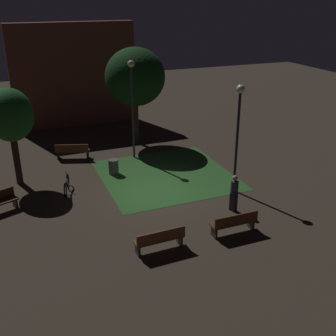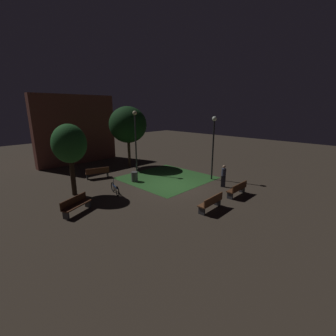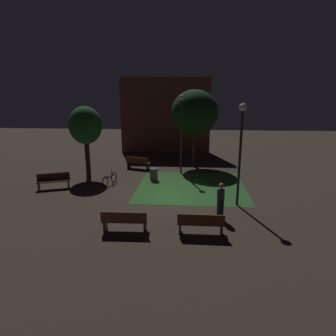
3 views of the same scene
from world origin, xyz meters
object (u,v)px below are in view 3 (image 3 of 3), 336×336
(tree_tall_center, at_px, (195,113))
(bicycle, at_px, (110,179))
(pedestrian, at_px, (221,200))
(tree_back_left, at_px, (85,126))
(lamp_post_near_wall, at_px, (241,139))
(lamp_post_path_center, at_px, (181,122))
(bench_near_trees, at_px, (54,180))
(bench_lawn_edge, at_px, (138,162))
(bench_by_lamp, at_px, (201,223))
(bench_corner, at_px, (124,220))
(trash_bin, at_px, (154,174))

(tree_tall_center, relative_size, bicycle, 3.54)
(pedestrian, bearing_deg, tree_back_left, 142.65)
(lamp_post_near_wall, bearing_deg, pedestrian, -121.15)
(tree_tall_center, distance_m, lamp_post_path_center, 2.44)
(bench_near_trees, xyz_separation_m, tree_tall_center, (8.11, 6.11, 3.49))
(bench_lawn_edge, xyz_separation_m, lamp_post_path_center, (3.19, -1.00, 3.03))
(bench_near_trees, height_order, pedestrian, pedestrian)
(lamp_post_path_center, height_order, bicycle, lamp_post_path_center)
(bench_near_trees, height_order, bench_lawn_edge, same)
(lamp_post_near_wall, relative_size, pedestrian, 3.04)
(lamp_post_path_center, relative_size, bicycle, 3.31)
(bench_lawn_edge, bearing_deg, lamp_post_path_center, -17.40)
(bicycle, xyz_separation_m, pedestrian, (6.15, -4.40, 0.51))
(lamp_post_path_center, bearing_deg, tree_back_left, -168.86)
(lamp_post_near_wall, xyz_separation_m, bicycle, (-7.13, 2.77, -2.95))
(bench_by_lamp, distance_m, tree_tall_center, 11.70)
(bench_corner, height_order, bicycle, bicycle)
(tree_back_left, relative_size, lamp_post_path_center, 0.87)
(bicycle, bearing_deg, bench_lawn_edge, 76.24)
(bench_corner, relative_size, lamp_post_path_center, 0.34)
(bench_corner, bearing_deg, trash_bin, 88.03)
(bench_lawn_edge, height_order, trash_bin, bench_lawn_edge)
(bench_corner, relative_size, pedestrian, 1.13)
(bench_corner, height_order, lamp_post_near_wall, lamp_post_near_wall)
(bench_corner, distance_m, trash_bin, 7.14)
(bench_by_lamp, bearing_deg, bench_corner, 180.00)
(trash_bin, xyz_separation_m, pedestrian, (3.63, -5.56, 0.47))
(lamp_post_path_center, bearing_deg, bench_lawn_edge, 162.60)
(tree_back_left, bearing_deg, tree_tall_center, 26.10)
(bench_by_lamp, height_order, tree_back_left, tree_back_left)
(bench_near_trees, height_order, tree_tall_center, tree_tall_center)
(bench_near_trees, distance_m, pedestrian, 9.84)
(bench_by_lamp, relative_size, lamp_post_near_wall, 0.37)
(tree_back_left, distance_m, pedestrian, 10.46)
(lamp_post_near_wall, bearing_deg, bench_corner, -146.60)
(bench_by_lamp, bearing_deg, tree_back_left, 132.87)
(bench_lawn_edge, bearing_deg, tree_back_left, -142.84)
(bench_near_trees, distance_m, bicycle, 3.18)
(tree_tall_center, height_order, trash_bin, tree_tall_center)
(trash_bin, bearing_deg, bicycle, -155.29)
(lamp_post_path_center, height_order, trash_bin, lamp_post_path_center)
(tree_tall_center, relative_size, lamp_post_near_wall, 1.15)
(bench_near_trees, xyz_separation_m, lamp_post_path_center, (7.21, 3.88, 3.03))
(bench_near_trees, distance_m, tree_back_left, 4.06)
(tree_tall_center, relative_size, trash_bin, 7.38)
(tree_back_left, bearing_deg, pedestrian, -37.35)
(trash_bin, xyz_separation_m, bicycle, (-2.52, -1.16, -0.04))
(bench_lawn_edge, distance_m, tree_tall_center, 5.51)
(bench_corner, relative_size, bench_near_trees, 0.98)
(bicycle, distance_m, pedestrian, 7.58)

